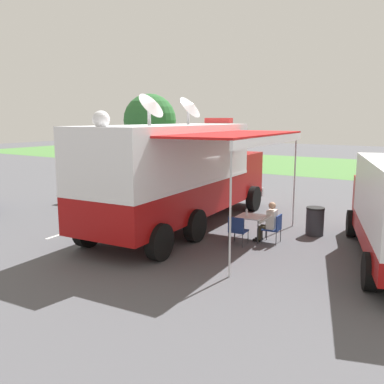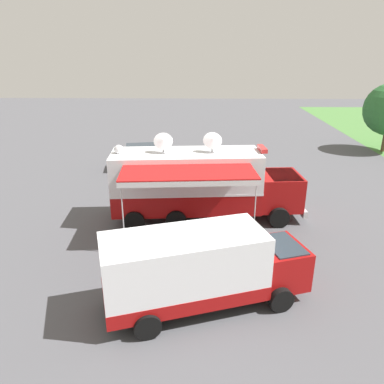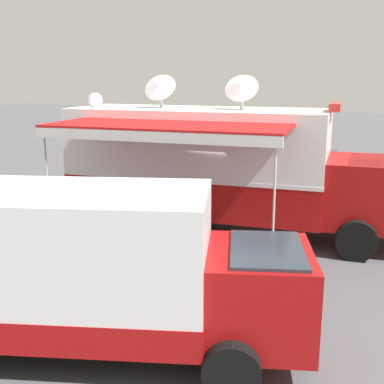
{
  "view_description": "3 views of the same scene",
  "coord_description": "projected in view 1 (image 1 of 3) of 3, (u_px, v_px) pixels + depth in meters",
  "views": [
    {
      "loc": [
        8.04,
        -10.9,
        3.71
      ],
      "look_at": [
        0.66,
        0.34,
        1.36
      ],
      "focal_mm": 39.55,
      "sensor_mm": 36.0,
      "label": 1
    },
    {
      "loc": [
        17.22,
        0.73,
        8.1
      ],
      "look_at": [
        0.18,
        0.29,
        1.52
      ],
      "focal_mm": 34.53,
      "sensor_mm": 36.0,
      "label": 2
    },
    {
      "loc": [
        12.94,
        5.24,
        4.42
      ],
      "look_at": [
        0.77,
        0.16,
        1.29
      ],
      "focal_mm": 46.31,
      "sensor_mm": 36.0,
      "label": 3
    }
  ],
  "objects": [
    {
      "name": "folding_chair_at_table",
      "position": [
        275.0,
        226.0,
        12.64
      ],
      "size": [
        0.52,
        0.52,
        0.87
      ],
      "color": "navy",
      "rests_on": "ground"
    },
    {
      "name": "tree_far_left",
      "position": [
        150.0,
        120.0,
        34.19
      ],
      "size": [
        4.24,
        4.24,
        5.66
      ],
      "color": "brown",
      "rests_on": "ground"
    },
    {
      "name": "folding_table",
      "position": [
        251.0,
        218.0,
        13.06
      ],
      "size": [
        0.86,
        0.86,
        0.73
      ],
      "color": "silver",
      "rests_on": "ground"
    },
    {
      "name": "trash_bin",
      "position": [
        315.0,
        221.0,
        13.52
      ],
      "size": [
        0.57,
        0.57,
        0.91
      ],
      "color": "#2D2D33",
      "rests_on": "ground"
    },
    {
      "name": "grass_verge",
      "position": [
        343.0,
        167.0,
        32.5
      ],
      "size": [
        80.0,
        14.0,
        0.01
      ],
      "primitive_type": "cube",
      "color": "#4C7F3D",
      "rests_on": "ground"
    },
    {
      "name": "water_bottle",
      "position": [
        247.0,
        213.0,
        13.05
      ],
      "size": [
        0.07,
        0.07,
        0.22
      ],
      "color": "silver",
      "rests_on": "folding_table"
    },
    {
      "name": "command_truck",
      "position": [
        182.0,
        171.0,
        14.26
      ],
      "size": [
        5.45,
        9.65,
        4.53
      ],
      "color": "#9E0F0F",
      "rests_on": "ground"
    },
    {
      "name": "ground_plane",
      "position": [
        170.0,
        232.0,
        13.96
      ],
      "size": [
        100.0,
        100.0,
        0.0
      ],
      "primitive_type": "plane",
      "color": "#515156"
    },
    {
      "name": "lot_stripe",
      "position": [
        98.0,
        223.0,
        15.22
      ],
      "size": [
        0.5,
        4.79,
        0.01
      ],
      "primitive_type": "cube",
      "rotation": [
        0.0,
        0.0,
        0.08
      ],
      "color": "silver",
      "rests_on": "ground"
    },
    {
      "name": "car_behind_truck",
      "position": [
        116.0,
        184.0,
        18.37
      ],
      "size": [
        4.24,
        2.1,
        1.76
      ],
      "color": "#B2B5BA",
      "rests_on": "ground"
    },
    {
      "name": "seated_responder",
      "position": [
        269.0,
        221.0,
        12.71
      ],
      "size": [
        0.68,
        0.58,
        1.25
      ],
      "color": "silver",
      "rests_on": "ground"
    },
    {
      "name": "folding_chair_beside_table",
      "position": [
        237.0,
        229.0,
        12.4
      ],
      "size": [
        0.52,
        0.52,
        0.87
      ],
      "color": "navy",
      "rests_on": "ground"
    }
  ]
}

